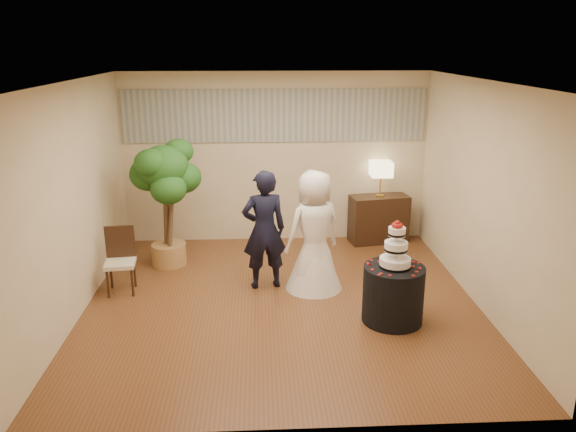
{
  "coord_description": "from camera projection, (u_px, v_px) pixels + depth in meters",
  "views": [
    {
      "loc": [
        -0.27,
        -6.62,
        3.23
      ],
      "look_at": [
        0.1,
        0.4,
        1.05
      ],
      "focal_mm": 35.0,
      "sensor_mm": 36.0,
      "label": 1
    }
  ],
  "objects": [
    {
      "name": "wall_left",
      "position": [
        74.0,
        201.0,
        6.74
      ],
      "size": [
        0.06,
        5.0,
        2.8
      ],
      "primitive_type": "cube",
      "color": "beige",
      "rests_on": "ground"
    },
    {
      "name": "cake_table",
      "position": [
        393.0,
        294.0,
        6.71
      ],
      "size": [
        0.96,
        0.96,
        0.7
      ],
      "primitive_type": "cylinder",
      "rotation": [
        0.0,
        0.0,
        -0.41
      ],
      "color": "black",
      "rests_on": "floor"
    },
    {
      "name": "floor",
      "position": [
        282.0,
        302.0,
        7.28
      ],
      "size": [
        5.0,
        5.0,
        0.0
      ],
      "primitive_type": "cube",
      "color": "brown",
      "rests_on": "ground"
    },
    {
      "name": "ceiling",
      "position": [
        281.0,
        81.0,
        6.45
      ],
      "size": [
        5.0,
        5.0,
        0.0
      ],
      "primitive_type": "cube",
      "color": "white",
      "rests_on": "wall_back"
    },
    {
      "name": "wall_front",
      "position": [
        294.0,
        281.0,
        4.48
      ],
      "size": [
        5.0,
        0.06,
        2.8
      ],
      "primitive_type": "cube",
      "color": "beige",
      "rests_on": "ground"
    },
    {
      "name": "table_lamp",
      "position": [
        381.0,
        179.0,
        9.2
      ],
      "size": [
        0.34,
        0.34,
        0.58
      ],
      "primitive_type": null,
      "color": "beige",
      "rests_on": "console"
    },
    {
      "name": "bride",
      "position": [
        314.0,
        231.0,
        7.49
      ],
      "size": [
        1.06,
        1.04,
        1.65
      ],
      "primitive_type": "imported",
      "rotation": [
        0.0,
        0.0,
        3.58
      ],
      "color": "white",
      "rests_on": "floor"
    },
    {
      "name": "wall_right",
      "position": [
        482.0,
        196.0,
        6.99
      ],
      "size": [
        0.06,
        5.0,
        2.8
      ],
      "primitive_type": "cube",
      "color": "beige",
      "rests_on": "ground"
    },
    {
      "name": "mural_border",
      "position": [
        275.0,
        116.0,
        9.03
      ],
      "size": [
        4.9,
        0.02,
        0.85
      ],
      "primitive_type": "cube",
      "color": "gray",
      "rests_on": "wall_back"
    },
    {
      "name": "side_chair",
      "position": [
        120.0,
        261.0,
        7.46
      ],
      "size": [
        0.45,
        0.47,
        0.88
      ],
      "primitive_type": null,
      "rotation": [
        0.0,
        0.0,
        0.11
      ],
      "color": "black",
      "rests_on": "floor"
    },
    {
      "name": "console",
      "position": [
        379.0,
        219.0,
        9.4
      ],
      "size": [
        1.01,
        0.57,
        0.8
      ],
      "primitive_type": "cube",
      "rotation": [
        0.0,
        0.0,
        0.16
      ],
      "color": "black",
      "rests_on": "floor"
    },
    {
      "name": "wall_back",
      "position": [
        275.0,
        158.0,
        9.25
      ],
      "size": [
        5.0,
        0.06,
        2.8
      ],
      "primitive_type": "cube",
      "color": "beige",
      "rests_on": "ground"
    },
    {
      "name": "wedding_cake",
      "position": [
        396.0,
        244.0,
        6.52
      ],
      "size": [
        0.37,
        0.37,
        0.58
      ],
      "primitive_type": null,
      "color": "white",
      "rests_on": "cake_table"
    },
    {
      "name": "ficus_tree",
      "position": [
        166.0,
        203.0,
        8.25
      ],
      "size": [
        1.09,
        1.09,
        1.93
      ],
      "primitive_type": null,
      "rotation": [
        0.0,
        0.0,
        2.94
      ],
      "color": "#22571B",
      "rests_on": "floor"
    },
    {
      "name": "groom",
      "position": [
        264.0,
        230.0,
        7.53
      ],
      "size": [
        0.66,
        0.5,
        1.64
      ],
      "primitive_type": "imported",
      "rotation": [
        0.0,
        0.0,
        3.34
      ],
      "color": "black",
      "rests_on": "floor"
    }
  ]
}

